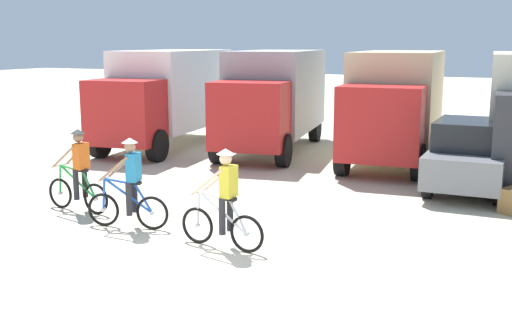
{
  "coord_description": "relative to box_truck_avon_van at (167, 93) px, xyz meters",
  "views": [
    {
      "loc": [
        5.08,
        -8.27,
        3.64
      ],
      "look_at": [
        -0.6,
        3.86,
        1.1
      ],
      "focal_mm": 43.79,
      "sensor_mm": 36.0,
      "label": 1
    }
  ],
  "objects": [
    {
      "name": "sedan_parked",
      "position": [
        10.46,
        -2.44,
        -0.99
      ],
      "size": [
        1.81,
        4.22,
        1.76
      ],
      "color": "slate",
      "rests_on": "ground"
    },
    {
      "name": "box_truck_avon_van",
      "position": [
        0.0,
        0.0,
        0.0
      ],
      "size": [
        3.06,
        6.96,
        3.35
      ],
      "color": "white",
      "rests_on": "ground"
    },
    {
      "name": "cyclist_cowboy_hat",
      "position": [
        4.79,
        -8.71,
        -1.03
      ],
      "size": [
        1.71,
        0.56,
        1.82
      ],
      "color": "black",
      "rests_on": "ground"
    },
    {
      "name": "ground_plane",
      "position": [
        7.02,
        -10.19,
        -1.87
      ],
      "size": [
        120.0,
        120.0,
        0.0
      ],
      "primitive_type": "plane",
      "color": "beige"
    },
    {
      "name": "box_truck_grey_hauler",
      "position": [
        3.72,
        0.81,
        0.0
      ],
      "size": [
        3.36,
        7.03,
        3.35
      ],
      "color": "#9E9EA3",
      "rests_on": "ground"
    },
    {
      "name": "cyclist_orange_shirt",
      "position": [
        3.05,
        -8.16,
        -1.03
      ],
      "size": [
        1.73,
        0.52,
        1.82
      ],
      "color": "black",
      "rests_on": "ground"
    },
    {
      "name": "box_truck_tan_camper",
      "position": [
        7.86,
        0.69,
        0.0
      ],
      "size": [
        2.93,
        6.92,
        3.35
      ],
      "color": "#CCB78E",
      "rests_on": "ground"
    },
    {
      "name": "cyclist_near_camera",
      "position": [
        7.05,
        -9.02,
        -1.03
      ],
      "size": [
        1.73,
        0.52,
        1.82
      ],
      "color": "black",
      "rests_on": "ground"
    }
  ]
}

